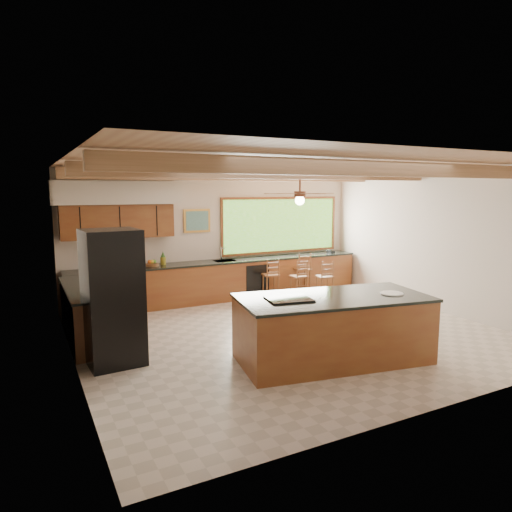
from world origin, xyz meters
TOP-DOWN VIEW (x-y plane):
  - ground at (0.00, 0.00)m, footprint 7.20×7.20m
  - room_shell at (-0.17, 0.65)m, footprint 7.27×6.54m
  - counter_run at (-0.82, 2.52)m, footprint 7.12×3.10m
  - island at (-0.11, -1.40)m, footprint 3.02×1.80m
  - refrigerator at (-3.05, -0.01)m, footprint 0.82×0.80m
  - bar_stool_a at (1.47, 1.95)m, footprint 0.35×0.35m
  - bar_stool_b at (1.95, 1.60)m, footprint 0.41×0.41m
  - bar_stool_c at (0.93, 2.32)m, footprint 0.41×0.41m
  - bar_stool_d at (1.85, 2.39)m, footprint 0.44×0.44m

SIDE VIEW (x-z plane):
  - ground at x=0.00m, z-range 0.00..0.00m
  - counter_run at x=-0.82m, z-range -0.15..1.07m
  - island at x=-0.11m, z-range -0.01..1.00m
  - bar_stool_a at x=1.47m, z-range 0.09..1.03m
  - bar_stool_b at x=1.95m, z-range 0.09..1.06m
  - bar_stool_c at x=0.93m, z-range 0.09..1.07m
  - bar_stool_d at x=1.85m, z-range 0.10..1.15m
  - refrigerator at x=-3.05m, z-range 0.00..2.00m
  - room_shell at x=-0.17m, z-range 0.70..3.72m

